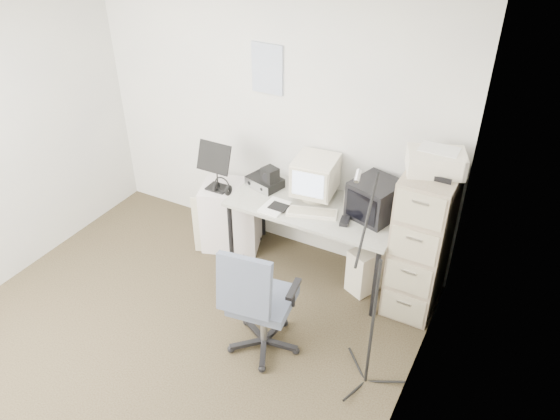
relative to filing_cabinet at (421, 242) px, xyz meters
The scene contains 22 objects.
floor 2.26m from the filing_cabinet, 136.87° to the right, with size 3.60×3.60×0.01m, color black.
ceiling 2.85m from the filing_cabinet, 136.87° to the right, with size 3.60×3.60×0.01m, color white.
wall_back 1.72m from the filing_cabinet, 168.55° to the left, with size 3.60×0.02×2.50m, color silver.
wall_right 1.61m from the filing_cabinet, 81.54° to the right, with size 0.02×3.60×2.50m, color silver.
wall_calendar 1.97m from the filing_cabinet, 169.10° to the left, with size 0.30×0.02×0.44m, color white.
filing_cabinet is the anchor object (origin of this frame).
printer 0.73m from the filing_cabinet, 90.00° to the left, with size 0.42×0.29×0.16m, color beige.
desk 0.99m from the filing_cabinet, behind, with size 1.50×0.70×0.73m, color #AAA9A2.
crt_monitor 1.05m from the filing_cabinet, behind, with size 0.35×0.37×0.39m, color beige.
crt_tv 0.51m from the filing_cabinet, behind, with size 0.36×0.38×0.32m, color black.
desk_speaker 0.69m from the filing_cabinet, behind, with size 0.09×0.09×0.16m, color beige.
keyboard 0.94m from the filing_cabinet, behind, with size 0.43×0.15×0.02m, color beige.
mouse 0.65m from the filing_cabinet, 165.74° to the right, with size 0.07×0.12×0.04m, color black.
radio_receiver 1.51m from the filing_cabinet, behind, with size 0.31×0.22×0.09m, color black.
radio_speaker 1.45m from the filing_cabinet, behind, with size 0.13×0.12×0.13m, color black.
papers 1.27m from the filing_cabinet, 169.82° to the right, with size 0.20×0.27×0.02m, color white.
pc_tower 0.59m from the filing_cabinet, behind, with size 0.20×0.46×0.43m, color beige.
office_chair 1.39m from the filing_cabinet, 130.19° to the right, with size 0.58×0.58×1.00m, color #485366.
side_cart 1.87m from the filing_cabinet, behind, with size 0.54×0.43×0.67m, color silver.
music_stand 1.94m from the filing_cabinet, behind, with size 0.33×0.18×0.49m, color black.
headphones 1.85m from the filing_cabinet, behind, with size 0.18×0.18×0.03m, color black.
mic_stand 1.01m from the filing_cabinet, 92.81° to the right, with size 0.02×0.02×1.50m, color black.
Camera 1 is at (2.24, -2.23, 3.31)m, focal length 35.00 mm.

